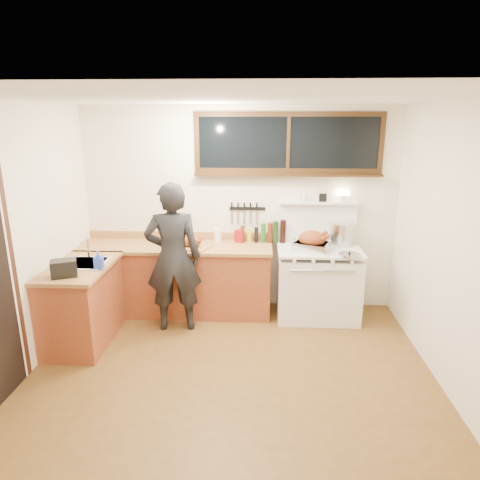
# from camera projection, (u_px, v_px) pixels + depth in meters

# --- Properties ---
(ground_plane) EXTENTS (4.00, 3.50, 0.02)m
(ground_plane) POSITION_uv_depth(u_px,v_px,m) (231.00, 377.00, 4.21)
(ground_plane) COLOR #593A17
(room_shell) EXTENTS (4.10, 3.60, 2.65)m
(room_shell) POSITION_uv_depth(u_px,v_px,m) (229.00, 212.00, 3.75)
(room_shell) COLOR white
(room_shell) RESTS_ON ground
(counter_back) EXTENTS (2.44, 0.64, 1.00)m
(counter_back) POSITION_uv_depth(u_px,v_px,m) (177.00, 278.00, 5.51)
(counter_back) COLOR brown
(counter_back) RESTS_ON ground
(counter_left) EXTENTS (0.64, 1.09, 0.90)m
(counter_left) POSITION_uv_depth(u_px,v_px,m) (82.00, 303.00, 4.76)
(counter_left) COLOR brown
(counter_left) RESTS_ON ground
(sink_unit) EXTENTS (0.50, 0.45, 0.37)m
(sink_unit) POSITION_uv_depth(u_px,v_px,m) (83.00, 268.00, 4.73)
(sink_unit) COLOR white
(sink_unit) RESTS_ON counter_left
(vintage_stove) EXTENTS (1.02, 0.74, 1.57)m
(vintage_stove) POSITION_uv_depth(u_px,v_px,m) (318.00, 281.00, 5.38)
(vintage_stove) COLOR white
(vintage_stove) RESTS_ON ground
(back_window) EXTENTS (2.32, 0.13, 0.77)m
(back_window) POSITION_uv_depth(u_px,v_px,m) (288.00, 150.00, 5.26)
(back_window) COLOR black
(back_window) RESTS_ON room_shell
(knife_strip) EXTENTS (0.46, 0.03, 0.28)m
(knife_strip) POSITION_uv_depth(u_px,v_px,m) (246.00, 209.00, 5.50)
(knife_strip) COLOR black
(knife_strip) RESTS_ON room_shell
(man) EXTENTS (0.70, 0.51, 1.77)m
(man) POSITION_uv_depth(u_px,v_px,m) (173.00, 258.00, 4.95)
(man) COLOR black
(man) RESTS_ON ground
(soap_bottle) EXTENTS (0.10, 0.10, 0.20)m
(soap_bottle) POSITION_uv_depth(u_px,v_px,m) (99.00, 260.00, 4.51)
(soap_bottle) COLOR blue
(soap_bottle) RESTS_ON counter_left
(toaster) EXTENTS (0.30, 0.26, 0.17)m
(toaster) POSITION_uv_depth(u_px,v_px,m) (64.00, 268.00, 4.30)
(toaster) COLOR black
(toaster) RESTS_ON counter_left
(cutting_board) EXTENTS (0.51, 0.45, 0.14)m
(cutting_board) POSITION_uv_depth(u_px,v_px,m) (192.00, 244.00, 5.26)
(cutting_board) COLOR #A27440
(cutting_board) RESTS_ON counter_back
(roast_turkey) EXTENTS (0.50, 0.45, 0.24)m
(roast_turkey) POSITION_uv_depth(u_px,v_px,m) (312.00, 242.00, 5.16)
(roast_turkey) COLOR silver
(roast_turkey) RESTS_ON vintage_stove
(stockpot) EXTENTS (0.35, 0.35, 0.29)m
(stockpot) POSITION_uv_depth(u_px,v_px,m) (342.00, 233.00, 5.39)
(stockpot) COLOR silver
(stockpot) RESTS_ON vintage_stove
(saucepan) EXTENTS (0.20, 0.30, 0.13)m
(saucepan) POSITION_uv_depth(u_px,v_px,m) (319.00, 240.00, 5.39)
(saucepan) COLOR silver
(saucepan) RESTS_ON vintage_stove
(pot_lid) EXTENTS (0.26, 0.26, 0.04)m
(pot_lid) POSITION_uv_depth(u_px,v_px,m) (349.00, 255.00, 4.97)
(pot_lid) COLOR silver
(pot_lid) RESTS_ON vintage_stove
(coffee_tin) EXTENTS (0.13, 0.12, 0.16)m
(coffee_tin) POSITION_uv_depth(u_px,v_px,m) (240.00, 236.00, 5.50)
(coffee_tin) COLOR maroon
(coffee_tin) RESTS_ON counter_back
(pitcher) EXTENTS (0.11, 0.11, 0.18)m
(pitcher) POSITION_uv_depth(u_px,v_px,m) (218.00, 236.00, 5.48)
(pitcher) COLOR white
(pitcher) RESTS_ON counter_back
(bottle_cluster) EXTENTS (0.58, 0.07, 0.30)m
(bottle_cluster) POSITION_uv_depth(u_px,v_px,m) (267.00, 233.00, 5.47)
(bottle_cluster) COLOR black
(bottle_cluster) RESTS_ON counter_back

